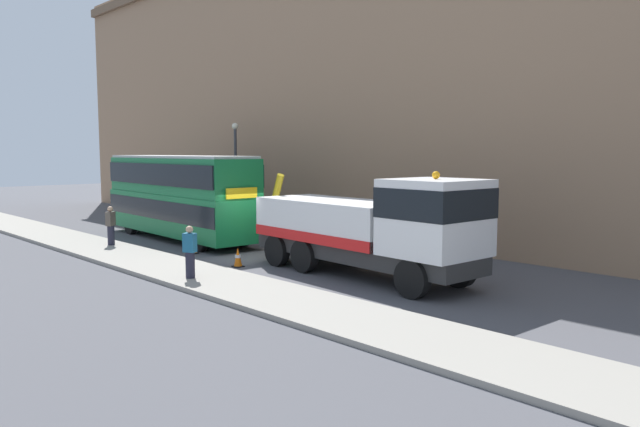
# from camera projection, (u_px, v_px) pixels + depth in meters

# --- Properties ---
(ground_plane) EXTENTS (120.00, 120.00, 0.00)m
(ground_plane) POSITION_uv_depth(u_px,v_px,m) (260.00, 256.00, 24.61)
(ground_plane) COLOR #4C4C51
(near_kerb) EXTENTS (60.00, 2.80, 0.15)m
(near_kerb) POSITION_uv_depth(u_px,v_px,m) (168.00, 268.00, 21.74)
(near_kerb) COLOR gray
(near_kerb) RESTS_ON ground_plane
(building_facade) EXTENTS (60.00, 1.50, 16.00)m
(building_facade) POSITION_uv_depth(u_px,v_px,m) (375.00, 71.00, 28.53)
(building_facade) COLOR #9E7A5B
(building_facade) RESTS_ON ground_plane
(recovery_tow_truck) EXTENTS (10.20, 3.08, 3.67)m
(recovery_tow_truck) POSITION_uv_depth(u_px,v_px,m) (370.00, 226.00, 20.17)
(recovery_tow_truck) COLOR #2D2D2D
(recovery_tow_truck) RESTS_ON ground_plane
(double_decker_bus) EXTENTS (11.14, 3.10, 4.06)m
(double_decker_bus) POSITION_uv_depth(u_px,v_px,m) (179.00, 193.00, 29.14)
(double_decker_bus) COLOR #146B38
(double_decker_bus) RESTS_ON ground_plane
(pedestrian_onlooker) EXTENTS (0.43, 0.48, 1.71)m
(pedestrian_onlooker) POSITION_uv_depth(u_px,v_px,m) (111.00, 226.00, 26.50)
(pedestrian_onlooker) COLOR #232333
(pedestrian_onlooker) RESTS_ON near_kerb
(pedestrian_bystander) EXTENTS (0.47, 0.41, 1.71)m
(pedestrian_bystander) POSITION_uv_depth(u_px,v_px,m) (190.00, 253.00, 19.55)
(pedestrian_bystander) COLOR #232333
(pedestrian_bystander) RESTS_ON near_kerb
(traffic_cone_near_bus) EXTENTS (0.36, 0.36, 0.72)m
(traffic_cone_near_bus) POSITION_uv_depth(u_px,v_px,m) (193.00, 246.00, 25.16)
(traffic_cone_near_bus) COLOR orange
(traffic_cone_near_bus) RESTS_ON ground_plane
(traffic_cone_midway) EXTENTS (0.36, 0.36, 0.72)m
(traffic_cone_midway) POSITION_uv_depth(u_px,v_px,m) (238.00, 258.00, 22.25)
(traffic_cone_midway) COLOR orange
(traffic_cone_midway) RESTS_ON ground_plane
(street_lamp) EXTENTS (0.36, 0.36, 5.83)m
(street_lamp) POSITION_uv_depth(u_px,v_px,m) (236.00, 166.00, 33.53)
(street_lamp) COLOR #38383D
(street_lamp) RESTS_ON ground_plane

